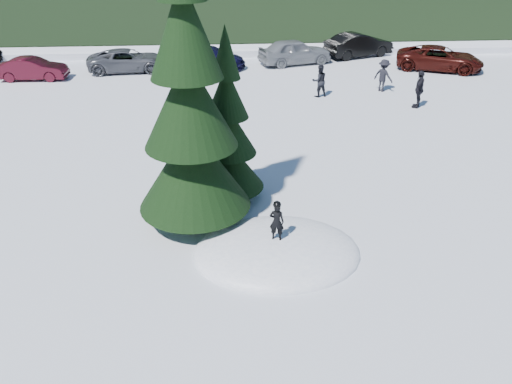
{
  "coord_description": "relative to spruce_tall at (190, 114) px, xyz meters",
  "views": [
    {
      "loc": [
        -1.31,
        -10.88,
        7.76
      ],
      "look_at": [
        -0.47,
        1.43,
        1.1
      ],
      "focal_mm": 35.0,
      "sensor_mm": 36.0,
      "label": 1
    }
  ],
  "objects": [
    {
      "name": "car_4",
      "position": [
        5.44,
        18.38,
        -2.55
      ],
      "size": [
        4.86,
        3.03,
        1.54
      ],
      "primitive_type": "imported",
      "rotation": [
        0.0,
        0.0,
        1.86
      ],
      "color": "gray",
      "rests_on": "ground"
    },
    {
      "name": "car_5",
      "position": [
        9.88,
        20.05,
        -2.56
      ],
      "size": [
        4.86,
        3.18,
        1.51
      ],
      "primitive_type": "imported",
      "rotation": [
        0.0,
        0.0,
        1.95
      ],
      "color": "black",
      "rests_on": "ground"
    },
    {
      "name": "spruce_short",
      "position": [
        1.0,
        1.4,
        -1.22
      ],
      "size": [
        2.2,
        2.2,
        5.37
      ],
      "color": "black",
      "rests_on": "ground"
    },
    {
      "name": "adult_0",
      "position": [
        5.75,
        11.69,
        -2.51
      ],
      "size": [
        0.91,
        0.78,
        1.61
      ],
      "primitive_type": "imported",
      "rotation": [
        0.0,
        0.0,
        3.38
      ],
      "color": "black",
      "rests_on": "ground"
    },
    {
      "name": "car_1",
      "position": [
        -9.66,
        15.85,
        -2.71
      ],
      "size": [
        3.75,
        1.37,
        1.23
      ],
      "primitive_type": "imported",
      "rotation": [
        0.0,
        0.0,
        1.55
      ],
      "color": "#3B0A16",
      "rests_on": "ground"
    },
    {
      "name": "adult_2",
      "position": [
        9.22,
        12.37,
        -2.5
      ],
      "size": [
        1.16,
        1.2,
        1.65
      ],
      "primitive_type": "imported",
      "rotation": [
        0.0,
        0.0,
        2.3
      ],
      "color": "black",
      "rests_on": "ground"
    },
    {
      "name": "adult_1",
      "position": [
        10.13,
        9.68,
        -2.43
      ],
      "size": [
        0.9,
        1.12,
        1.78
      ],
      "primitive_type": "imported",
      "rotation": [
        0.0,
        0.0,
        4.18
      ],
      "color": "black",
      "rests_on": "ground"
    },
    {
      "name": "car_2",
      "position": [
        -4.63,
        17.31,
        -2.67
      ],
      "size": [
        4.81,
        2.53,
        1.29
      ],
      "primitive_type": "imported",
      "rotation": [
        0.0,
        0.0,
        1.66
      ],
      "color": "#4A4C52",
      "rests_on": "ground"
    },
    {
      "name": "child_skier",
      "position": [
        2.17,
        -1.84,
        -2.31
      ],
      "size": [
        0.44,
        0.34,
        1.05
      ],
      "primitive_type": "imported",
      "rotation": [
        0.0,
        0.0,
        2.87
      ],
      "color": "black",
      "rests_on": "snow_mound"
    },
    {
      "name": "spruce_tall",
      "position": [
        0.0,
        0.0,
        0.0
      ],
      "size": [
        3.2,
        3.2,
        8.6
      ],
      "color": "black",
      "rests_on": "ground"
    },
    {
      "name": "car_6",
      "position": [
        13.85,
        16.38,
        -2.63
      ],
      "size": [
        5.49,
        4.02,
        1.39
      ],
      "primitive_type": "imported",
      "rotation": [
        0.0,
        0.0,
        1.18
      ],
      "color": "black",
      "rests_on": "ground"
    },
    {
      "name": "snow_mound",
      "position": [
        2.2,
        -1.8,
        -3.32
      ],
      "size": [
        4.48,
        3.52,
        0.96
      ],
      "primitive_type": "ellipsoid",
      "color": "white",
      "rests_on": "ground"
    },
    {
      "name": "ground",
      "position": [
        2.2,
        -1.8,
        -3.32
      ],
      "size": [
        200.0,
        200.0,
        0.0
      ],
      "primitive_type": "plane",
      "color": "white",
      "rests_on": "ground"
    },
    {
      "name": "car_3",
      "position": [
        0.15,
        17.82,
        -2.68
      ],
      "size": [
        4.75,
        3.16,
        1.28
      ],
      "primitive_type": "imported",
      "rotation": [
        0.0,
        0.0,
        1.23
      ],
      "color": "black",
      "rests_on": "ground"
    }
  ]
}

